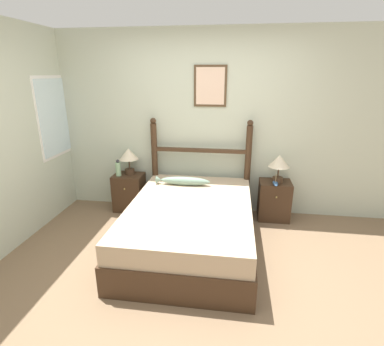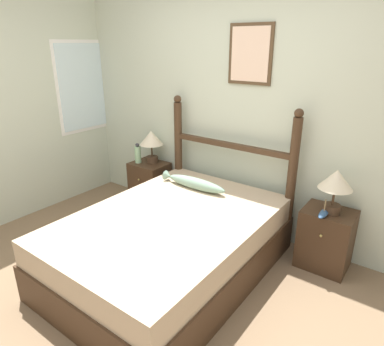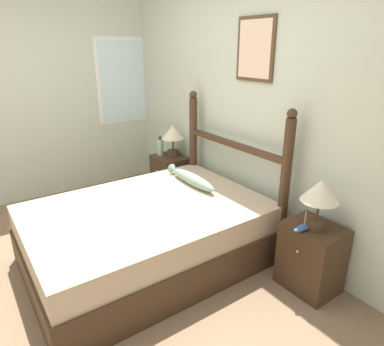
{
  "view_description": "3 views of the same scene",
  "coord_description": "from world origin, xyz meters",
  "px_view_note": "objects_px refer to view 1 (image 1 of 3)",
  "views": [
    {
      "loc": [
        0.4,
        -2.48,
        1.97
      ],
      "look_at": [
        -0.11,
        1.1,
        0.76
      ],
      "focal_mm": 28.0,
      "sensor_mm": 36.0,
      "label": 1
    },
    {
      "loc": [
        1.6,
        -1.32,
        1.9
      ],
      "look_at": [
        -0.08,
        0.96,
        0.82
      ],
      "focal_mm": 32.0,
      "sensor_mm": 36.0,
      "label": 2
    },
    {
      "loc": [
        2.33,
        -0.58,
        1.83
      ],
      "look_at": [
        -0.06,
        1.1,
        0.74
      ],
      "focal_mm": 32.0,
      "sensor_mm": 36.0,
      "label": 3
    }
  ],
  "objects_px": {
    "nightstand_right": "(274,200)",
    "fish_pillow": "(183,181)",
    "bed": "(190,225)",
    "table_lamp_right": "(279,163)",
    "bottle": "(118,168)",
    "nightstand_left": "(129,192)",
    "table_lamp_left": "(129,156)",
    "model_boat": "(275,183)"
  },
  "relations": [
    {
      "from": "nightstand_right",
      "to": "fish_pillow",
      "type": "height_order",
      "value": "fish_pillow"
    },
    {
      "from": "bed",
      "to": "table_lamp_right",
      "type": "bearing_deg",
      "value": 38.5
    },
    {
      "from": "bed",
      "to": "table_lamp_right",
      "type": "xyz_separation_m",
      "value": [
        1.07,
        0.85,
        0.56
      ]
    },
    {
      "from": "nightstand_right",
      "to": "bottle",
      "type": "bearing_deg",
      "value": -178.48
    },
    {
      "from": "nightstand_left",
      "to": "bottle",
      "type": "distance_m",
      "value": 0.41
    },
    {
      "from": "nightstand_left",
      "to": "nightstand_right",
      "type": "height_order",
      "value": "same"
    },
    {
      "from": "bed",
      "to": "table_lamp_left",
      "type": "distance_m",
      "value": 1.5
    },
    {
      "from": "table_lamp_left",
      "to": "model_boat",
      "type": "height_order",
      "value": "table_lamp_left"
    },
    {
      "from": "bed",
      "to": "table_lamp_right",
      "type": "distance_m",
      "value": 1.48
    },
    {
      "from": "nightstand_right",
      "to": "model_boat",
      "type": "relative_size",
      "value": 2.47
    },
    {
      "from": "nightstand_left",
      "to": "nightstand_right",
      "type": "distance_m",
      "value": 2.11
    },
    {
      "from": "bottle",
      "to": "model_boat",
      "type": "distance_m",
      "value": 2.21
    },
    {
      "from": "table_lamp_right",
      "to": "fish_pillow",
      "type": "bearing_deg",
      "value": -168.54
    },
    {
      "from": "bed",
      "to": "nightstand_right",
      "type": "bearing_deg",
      "value": 39.72
    },
    {
      "from": "model_boat",
      "to": "fish_pillow",
      "type": "bearing_deg",
      "value": -172.1
    },
    {
      "from": "nightstand_left",
      "to": "table_lamp_left",
      "type": "height_order",
      "value": "table_lamp_left"
    },
    {
      "from": "table_lamp_right",
      "to": "bottle",
      "type": "bearing_deg",
      "value": -179.12
    },
    {
      "from": "fish_pillow",
      "to": "nightstand_left",
      "type": "bearing_deg",
      "value": 162.22
    },
    {
      "from": "nightstand_left",
      "to": "table_lamp_right",
      "type": "bearing_deg",
      "value": -0.67
    },
    {
      "from": "bottle",
      "to": "fish_pillow",
      "type": "bearing_deg",
      "value": -12.53
    },
    {
      "from": "model_boat",
      "to": "table_lamp_right",
      "type": "bearing_deg",
      "value": 66.61
    },
    {
      "from": "fish_pillow",
      "to": "table_lamp_right",
      "type": "bearing_deg",
      "value": 11.46
    },
    {
      "from": "table_lamp_right",
      "to": "fish_pillow",
      "type": "relative_size",
      "value": 0.53
    },
    {
      "from": "model_boat",
      "to": "nightstand_left",
      "type": "bearing_deg",
      "value": 176.98
    },
    {
      "from": "nightstand_right",
      "to": "fish_pillow",
      "type": "distance_m",
      "value": 1.31
    },
    {
      "from": "table_lamp_left",
      "to": "model_boat",
      "type": "distance_m",
      "value": 2.1
    },
    {
      "from": "nightstand_left",
      "to": "fish_pillow",
      "type": "distance_m",
      "value": 0.97
    },
    {
      "from": "bed",
      "to": "bottle",
      "type": "xyz_separation_m",
      "value": [
        -1.18,
        0.82,
        0.39
      ]
    },
    {
      "from": "bottle",
      "to": "nightstand_left",
      "type": "bearing_deg",
      "value": 26.38
    },
    {
      "from": "nightstand_left",
      "to": "nightstand_right",
      "type": "bearing_deg",
      "value": 0.0
    },
    {
      "from": "nightstand_left",
      "to": "table_lamp_right",
      "type": "relative_size",
      "value": 1.42
    },
    {
      "from": "table_lamp_left",
      "to": "table_lamp_right",
      "type": "height_order",
      "value": "same"
    },
    {
      "from": "table_lamp_right",
      "to": "model_boat",
      "type": "bearing_deg",
      "value": -113.39
    },
    {
      "from": "bed",
      "to": "fish_pillow",
      "type": "relative_size",
      "value": 2.75
    },
    {
      "from": "nightstand_left",
      "to": "bottle",
      "type": "xyz_separation_m",
      "value": [
        -0.12,
        -0.06,
        0.39
      ]
    },
    {
      "from": "nightstand_right",
      "to": "bed",
      "type": "bearing_deg",
      "value": -140.28
    },
    {
      "from": "bottle",
      "to": "table_lamp_left",
      "type": "bearing_deg",
      "value": 37.87
    },
    {
      "from": "nightstand_left",
      "to": "model_boat",
      "type": "xyz_separation_m",
      "value": [
        2.09,
        -0.11,
        0.3
      ]
    },
    {
      "from": "model_boat",
      "to": "bed",
      "type": "bearing_deg",
      "value": -143.46
    },
    {
      "from": "bed",
      "to": "nightstand_left",
      "type": "distance_m",
      "value": 1.37
    },
    {
      "from": "fish_pillow",
      "to": "bottle",
      "type": "bearing_deg",
      "value": 167.47
    },
    {
      "from": "table_lamp_right",
      "to": "bottle",
      "type": "distance_m",
      "value": 2.26
    }
  ]
}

